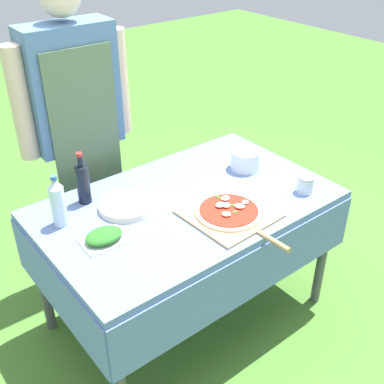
# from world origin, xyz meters

# --- Properties ---
(ground_plane) EXTENTS (12.00, 12.00, 0.00)m
(ground_plane) POSITION_xyz_m (0.00, 0.00, 0.00)
(ground_plane) COLOR #477A2D
(prep_table) EXTENTS (1.42, 0.89, 0.75)m
(prep_table) POSITION_xyz_m (0.00, 0.00, 0.66)
(prep_table) COLOR #607AB7
(prep_table) RESTS_ON ground
(person_cook) EXTENTS (0.64, 0.22, 1.70)m
(person_cook) POSITION_xyz_m (-0.20, 0.69, 1.00)
(person_cook) COLOR #70604C
(person_cook) RESTS_ON ground
(pizza_on_peel) EXTENTS (0.38, 0.55, 0.05)m
(pizza_on_peel) POSITION_xyz_m (0.08, -0.22, 0.76)
(pizza_on_peel) COLOR tan
(pizza_on_peel) RESTS_ON prep_table
(oil_bottle) EXTENTS (0.06, 0.06, 0.26)m
(oil_bottle) POSITION_xyz_m (-0.38, 0.30, 0.85)
(oil_bottle) COLOR black
(oil_bottle) RESTS_ON prep_table
(water_bottle) EXTENTS (0.07, 0.07, 0.25)m
(water_bottle) POSITION_xyz_m (-0.56, 0.20, 0.86)
(water_bottle) COLOR silver
(water_bottle) RESTS_ON prep_table
(herb_container) EXTENTS (0.20, 0.15, 0.05)m
(herb_container) POSITION_xyz_m (-0.47, -0.03, 0.77)
(herb_container) COLOR silver
(herb_container) RESTS_ON prep_table
(mixing_tub) EXTENTS (0.16, 0.16, 0.10)m
(mixing_tub) POSITION_xyz_m (0.45, 0.07, 0.80)
(mixing_tub) COLOR silver
(mixing_tub) RESTS_ON prep_table
(plate_stack) EXTENTS (0.26, 0.26, 0.03)m
(plate_stack) POSITION_xyz_m (-0.26, 0.13, 0.76)
(plate_stack) COLOR beige
(plate_stack) RESTS_ON prep_table
(sauce_jar) EXTENTS (0.08, 0.08, 0.09)m
(sauce_jar) POSITION_xyz_m (0.51, -0.29, 0.78)
(sauce_jar) COLOR silver
(sauce_jar) RESTS_ON prep_table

